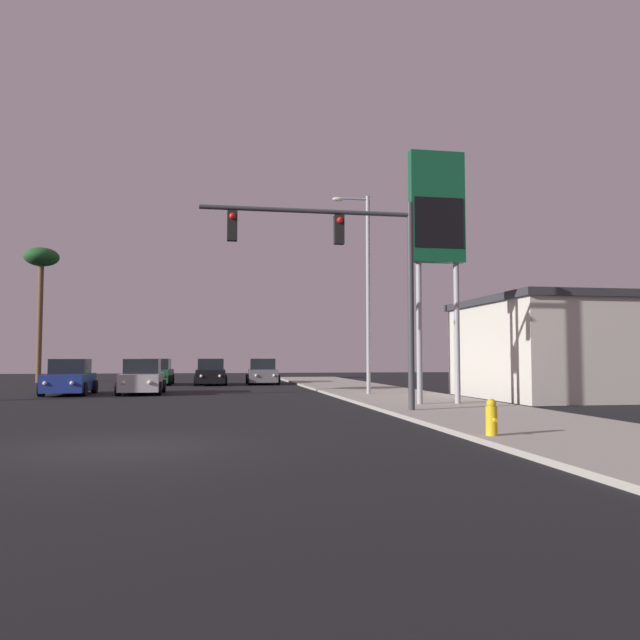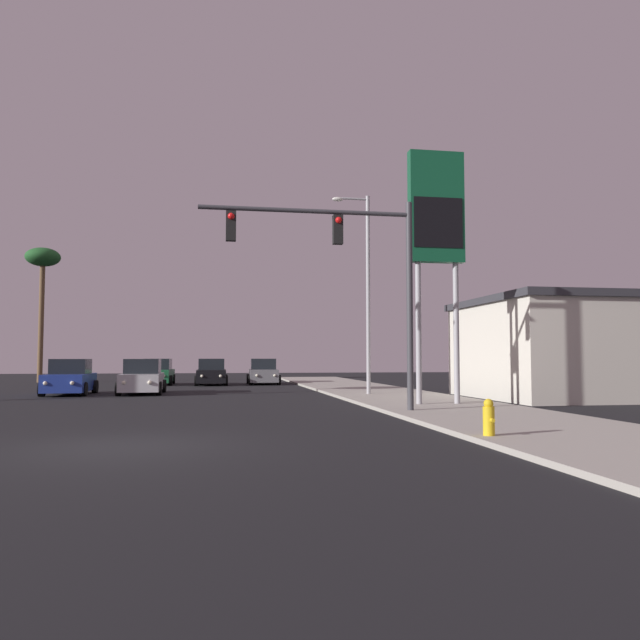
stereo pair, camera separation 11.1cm
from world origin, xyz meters
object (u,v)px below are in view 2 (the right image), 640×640
at_px(car_green, 158,373).
at_px(palm_tree_far, 43,265).
at_px(fire_hydrant, 489,418).
at_px(car_grey, 263,373).
at_px(street_lamp, 365,283).
at_px(car_silver, 142,378).
at_px(car_black, 212,373).
at_px(traffic_light_mast, 352,262).
at_px(gas_station_sign, 436,221).
at_px(car_blue, 70,378).

bearing_deg(car_green, palm_tree_far, -29.76).
bearing_deg(car_green, fire_hydrant, 109.04).
height_order(car_grey, street_lamp, street_lamp).
xyz_separation_m(car_silver, fire_hydrant, (9.07, -18.80, -0.27)).
xyz_separation_m(car_black, fire_hydrant, (5.85, -28.43, -0.27)).
relative_size(car_green, traffic_light_mast, 0.65).
bearing_deg(fire_hydrant, palm_tree_far, 117.36).
bearing_deg(traffic_light_mast, fire_hydrant, -76.82).
bearing_deg(street_lamp, gas_station_sign, -80.42).
bearing_deg(traffic_light_mast, car_black, 101.17).
bearing_deg(traffic_light_mast, street_lamp, 73.68).
bearing_deg(fire_hydrant, car_silver, 115.75).
relative_size(car_silver, gas_station_sign, 0.48).
relative_size(car_black, street_lamp, 0.48).
relative_size(car_black, palm_tree_far, 0.45).
bearing_deg(traffic_light_mast, car_green, 108.79).
xyz_separation_m(car_blue, traffic_light_mast, (10.85, -12.32, 3.93)).
distance_m(car_green, street_lamp, 18.06).
relative_size(car_silver, palm_tree_far, 0.45).
height_order(car_black, fire_hydrant, car_black).
distance_m(street_lamp, fire_hydrant, 15.83).
xyz_separation_m(car_green, palm_tree_far, (-8.54, 5.17, 7.56)).
bearing_deg(gas_station_sign, car_grey, 102.83).
xyz_separation_m(car_silver, car_green, (-0.21, 10.46, 0.00)).
bearing_deg(gas_station_sign, street_lamp, 99.58).
xyz_separation_m(car_black, street_lamp, (6.91, -13.33, 4.36)).
height_order(car_blue, palm_tree_far, palm_tree_far).
xyz_separation_m(car_green, fire_hydrant, (9.28, -29.25, -0.27)).
bearing_deg(palm_tree_far, car_blue, -70.83).
bearing_deg(car_green, car_blue, 75.25).
bearing_deg(street_lamp, car_grey, 104.29).
bearing_deg(gas_station_sign, car_black, 112.07).
height_order(car_green, fire_hydrant, car_green).
bearing_deg(street_lamp, car_blue, 164.99).
height_order(car_grey, car_blue, same).
height_order(street_lamp, fire_hydrant, street_lamp).
relative_size(street_lamp, palm_tree_far, 0.94).
bearing_deg(car_grey, palm_tree_far, -17.43).
distance_m(car_black, gas_station_sign, 22.03).
height_order(car_green, palm_tree_far, palm_tree_far).
xyz_separation_m(car_green, street_lamp, (10.34, -14.16, 4.36)).
xyz_separation_m(car_silver, traffic_light_mast, (7.57, -12.42, 3.93)).
bearing_deg(street_lamp, traffic_light_mast, -106.32).
bearing_deg(palm_tree_far, street_lamp, -45.68).
bearing_deg(car_black, car_grey, -169.63).
bearing_deg(car_silver, gas_station_sign, 136.93).
xyz_separation_m(traffic_light_mast, gas_station_sign, (3.63, 2.37, 1.93)).
xyz_separation_m(car_grey, car_blue, (-9.86, -10.34, 0.00)).
distance_m(car_silver, car_grey, 12.16).
distance_m(car_green, fire_hydrant, 30.69).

